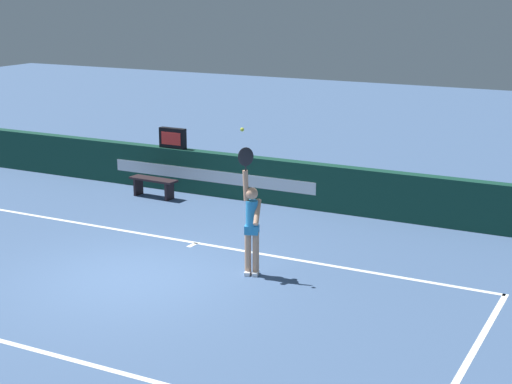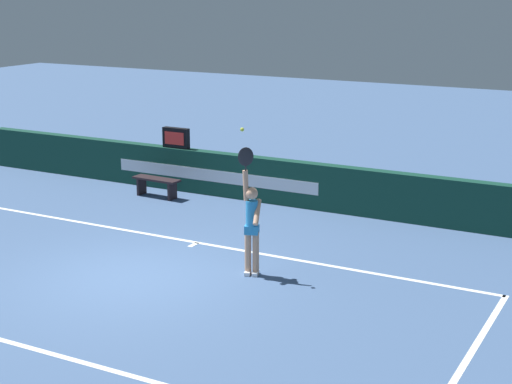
% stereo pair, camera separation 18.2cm
% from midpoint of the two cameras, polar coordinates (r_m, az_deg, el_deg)
% --- Properties ---
extents(ground_plane, '(60.00, 60.00, 0.00)m').
position_cam_midpoint_polar(ground_plane, '(14.67, -8.57, -6.03)').
color(ground_plane, '#3F5A82').
extents(court_lines, '(12.44, 5.40, 0.00)m').
position_cam_midpoint_polar(court_lines, '(14.39, -9.46, -6.47)').
color(court_lines, white).
rests_on(court_lines, ground).
extents(back_wall, '(17.96, 0.31, 1.09)m').
position_cam_midpoint_polar(back_wall, '(19.20, 1.59, 0.79)').
color(back_wall, '#113A2D').
rests_on(back_wall, ground).
extents(speed_display, '(0.73, 0.17, 0.52)m').
position_cam_midpoint_polar(speed_display, '(20.40, -5.47, 3.87)').
color(speed_display, black).
rests_on(speed_display, back_wall).
extents(tennis_player, '(0.50, 0.41, 2.38)m').
position_cam_midpoint_polar(tennis_player, '(14.33, 0.04, -2.24)').
color(tennis_player, tan).
rests_on(tennis_player, ground).
extents(tennis_ball, '(0.07, 0.07, 0.07)m').
position_cam_midpoint_polar(tennis_ball, '(13.94, -0.62, 4.48)').
color(tennis_ball, '#CEDE38').
extents(courtside_bench_near, '(1.28, 0.42, 0.48)m').
position_cam_midpoint_polar(courtside_bench_near, '(19.92, -6.85, 0.64)').
color(courtside_bench_near, black).
rests_on(courtside_bench_near, ground).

